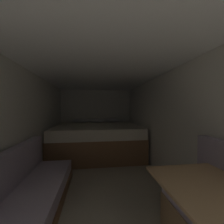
{
  "coord_description": "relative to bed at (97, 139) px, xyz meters",
  "views": [
    {
      "loc": [
        -0.11,
        -0.39,
        1.32
      ],
      "look_at": [
        0.29,
        2.58,
        1.25
      ],
      "focal_mm": 22.3,
      "sensor_mm": 36.0,
      "label": 1
    }
  ],
  "objects": [
    {
      "name": "ground_plane",
      "position": [
        0.0,
        -1.58,
        -0.43
      ],
      "size": [
        7.12,
        7.12,
        0.0
      ],
      "primitive_type": "plane",
      "color": "#A39984"
    },
    {
      "name": "wall_back",
      "position": [
        0.0,
        1.01,
        0.57
      ],
      "size": [
        2.55,
        0.05,
        1.99
      ],
      "primitive_type": "cube",
      "color": "silver",
      "rests_on": "ground"
    },
    {
      "name": "wall_left",
      "position": [
        -1.25,
        -1.58,
        0.57
      ],
      "size": [
        0.05,
        5.12,
        1.99
      ],
      "primitive_type": "cube",
      "color": "silver",
      "rests_on": "ground"
    },
    {
      "name": "wall_right",
      "position": [
        1.25,
        -1.58,
        0.57
      ],
      "size": [
        0.05,
        5.12,
        1.99
      ],
      "primitive_type": "cube",
      "color": "silver",
      "rests_on": "ground"
    },
    {
      "name": "ceiling_slab",
      "position": [
        0.0,
        -1.58,
        1.59
      ],
      "size": [
        2.55,
        5.12,
        0.05
      ],
      "primitive_type": "cube",
      "color": "white",
      "rests_on": "wall_left"
    },
    {
      "name": "bed",
      "position": [
        0.0,
        0.0,
        0.0
      ],
      "size": [
        2.33,
        1.9,
        0.99
      ],
      "color": "brown",
      "rests_on": "ground"
    },
    {
      "name": "sofa_left",
      "position": [
        -0.92,
        -2.44,
        -0.19
      ],
      "size": [
        0.68,
        2.41,
        0.8
      ],
      "color": "brown",
      "rests_on": "ground"
    },
    {
      "name": "dinette_table",
      "position": [
        0.77,
        -3.05,
        0.21
      ],
      "size": [
        0.72,
        0.72,
        0.73
      ],
      "color": "tan",
      "rests_on": "ground"
    }
  ]
}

